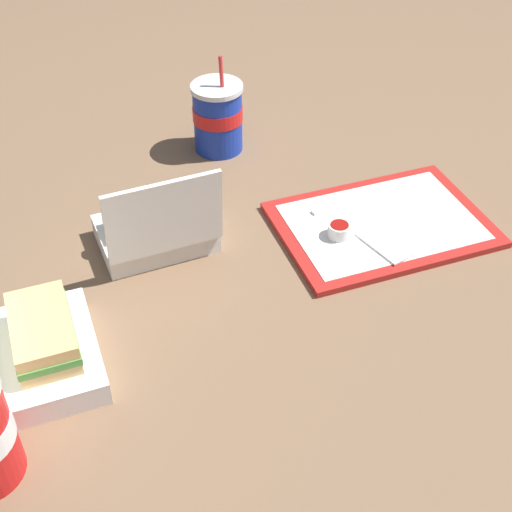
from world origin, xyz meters
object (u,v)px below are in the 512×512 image
(food_tray, at_px, (382,224))
(clamshell_sandwich_front, at_px, (40,345))
(clamshell_hotdog_right, at_px, (156,227))
(ketchup_cup, at_px, (339,230))
(soda_cup_center, at_px, (218,117))
(plastic_fork, at_px, (336,203))

(food_tray, xyz_separation_m, clamshell_sandwich_front, (-0.62, -0.00, 0.04))
(clamshell_hotdog_right, distance_m, clamshell_sandwich_front, 0.31)
(ketchup_cup, height_order, clamshell_hotdog_right, clamshell_hotdog_right)
(ketchup_cup, distance_m, soda_cup_center, 0.38)
(plastic_fork, height_order, clamshell_sandwich_front, clamshell_sandwich_front)
(plastic_fork, relative_size, clamshell_sandwich_front, 0.48)
(ketchup_cup, bearing_deg, soda_cup_center, 94.47)
(clamshell_hotdog_right, bearing_deg, ketchup_cup, -29.14)
(clamshell_hotdog_right, bearing_deg, food_tray, -23.68)
(ketchup_cup, distance_m, plastic_fork, 0.09)
(soda_cup_center, bearing_deg, plastic_fork, -74.94)
(food_tray, relative_size, soda_cup_center, 2.03)
(food_tray, height_order, soda_cup_center, soda_cup_center)
(food_tray, bearing_deg, clamshell_sandwich_front, -179.69)
(plastic_fork, bearing_deg, clamshell_sandwich_front, -173.61)
(ketchup_cup, relative_size, plastic_fork, 0.36)
(food_tray, bearing_deg, soda_cup_center, 107.39)
(plastic_fork, bearing_deg, ketchup_cup, -125.90)
(clamshell_sandwich_front, xyz_separation_m, soda_cup_center, (0.50, 0.39, 0.03))
(plastic_fork, xyz_separation_m, soda_cup_center, (-0.08, 0.30, 0.06))
(plastic_fork, bearing_deg, soda_cup_center, 102.88)
(ketchup_cup, bearing_deg, clamshell_hotdog_right, 150.86)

